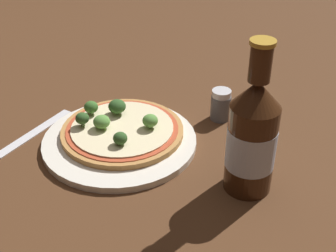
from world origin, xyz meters
TOP-DOWN VIEW (x-y plane):
  - ground_plane at (0.00, 0.00)m, footprint 3.00×3.00m
  - plate at (0.01, -0.02)m, footprint 0.27×0.27m
  - pizza at (0.01, -0.00)m, footprint 0.21×0.21m
  - broccoli_floret_0 at (-0.06, -0.02)m, footprint 0.02×0.02m
  - broccoli_floret_1 at (0.02, -0.05)m, footprint 0.02×0.02m
  - broccoli_floret_2 at (0.05, 0.01)m, footprint 0.03×0.03m
  - broccoli_floret_3 at (-0.03, -0.01)m, footprint 0.03×0.03m
  - broccoli_floret_4 at (-0.02, 0.04)m, footprint 0.03×0.03m
  - broccoli_floret_5 at (-0.06, 0.02)m, footprint 0.03×0.03m
  - beer_bottle at (0.24, -0.06)m, footprint 0.07×0.07m
  - pepper_shaker at (0.15, 0.12)m, footprint 0.04×0.04m
  - fork at (-0.15, -0.03)m, footprint 0.06×0.17m

SIDE VIEW (x-z plane):
  - ground_plane at x=0.00m, z-range 0.00..0.00m
  - fork at x=-0.15m, z-range 0.00..0.00m
  - plate at x=0.01m, z-range 0.00..0.01m
  - pizza at x=0.01m, z-range 0.01..0.03m
  - pepper_shaker at x=0.15m, z-range 0.00..0.06m
  - broccoli_floret_1 at x=0.02m, z-range 0.03..0.05m
  - broccoli_floret_3 at x=-0.03m, z-range 0.03..0.05m
  - broccoli_floret_2 at x=0.05m, z-range 0.03..0.05m
  - broccoli_floret_5 at x=-0.06m, z-range 0.03..0.05m
  - broccoli_floret_4 at x=-0.02m, z-range 0.03..0.06m
  - broccoli_floret_0 at x=-0.06m, z-range 0.03..0.05m
  - beer_bottle at x=0.24m, z-range -0.03..0.21m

